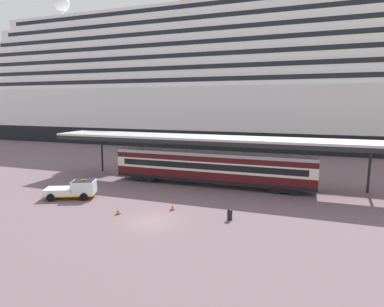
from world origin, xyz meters
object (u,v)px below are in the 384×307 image
at_px(train_carriage, 211,167).
at_px(service_truck, 75,189).
at_px(traffic_cone_near, 118,210).
at_px(quay_bollard, 230,214).
at_px(cruise_ship, 201,86).
at_px(traffic_cone_mid, 172,206).

height_order(train_carriage, service_truck, train_carriage).
height_order(traffic_cone_near, quay_bollard, quay_bollard).
xyz_separation_m(cruise_ship, train_carriage, (14.56, -41.03, -11.83)).
bearing_deg(train_carriage, quay_bollard, -65.90).
bearing_deg(service_truck, quay_bollard, -2.87).
distance_m(traffic_cone_mid, quay_bollard, 5.72).
height_order(traffic_cone_mid, quay_bollard, quay_bollard).
height_order(cruise_ship, quay_bollard, cruise_ship).
bearing_deg(service_truck, cruise_ship, 92.77).
xyz_separation_m(cruise_ship, service_truck, (2.46, -50.80, -13.15)).
bearing_deg(train_carriage, cruise_ship, 109.53).
height_order(service_truck, traffic_cone_near, service_truck).
distance_m(cruise_ship, quay_bollard, 56.80).
bearing_deg(quay_bollard, service_truck, 177.13).
distance_m(traffic_cone_near, quay_bollard, 10.04).
bearing_deg(cruise_ship, quay_bollard, -69.51).
relative_size(service_truck, quay_bollard, 5.81).
bearing_deg(service_truck, traffic_cone_near, -21.90).
height_order(train_carriage, quay_bollard, train_carriage).
bearing_deg(traffic_cone_mid, train_carriage, 84.64).
relative_size(train_carriage, traffic_cone_mid, 31.80).
xyz_separation_m(service_truck, traffic_cone_mid, (11.17, -0.09, -0.61)).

